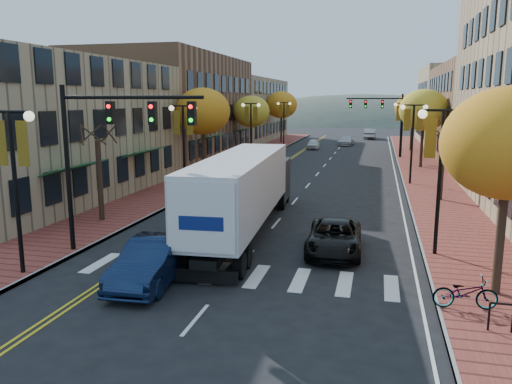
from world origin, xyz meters
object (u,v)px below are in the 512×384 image
Objects in this scene: navy_sedan at (153,261)px; semi_truck at (247,187)px; black_suv at (334,237)px; bicycle at (465,293)px.

semi_truck is at bearing 75.83° from navy_sedan.
navy_sedan is at bearing -141.83° from black_suv.
semi_truck is 3.25× the size of black_suv.
bicycle is (10.33, -0.12, -0.15)m from navy_sedan.
black_suv is 6.79m from bicycle.
black_suv reaches higher than bicycle.
semi_truck is 11.72m from bicycle.
navy_sedan reaches higher than black_suv.
navy_sedan is 7.80m from black_suv.
black_suv is (5.94, 5.06, -0.13)m from navy_sedan.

